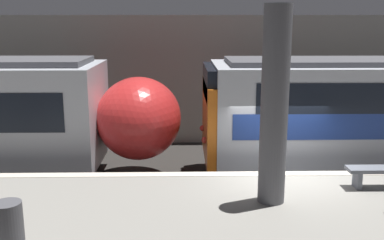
% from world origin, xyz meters
% --- Properties ---
extents(ground_plane, '(120.00, 120.00, 0.00)m').
position_xyz_m(ground_plane, '(0.00, 0.00, 0.00)').
color(ground_plane, '#282623').
extents(station_rear_barrier, '(50.00, 0.15, 4.80)m').
position_xyz_m(station_rear_barrier, '(0.00, 6.73, 2.40)').
color(station_rear_barrier, '#9E998E').
rests_on(station_rear_barrier, ground).
extents(support_pillar_near, '(0.52, 0.52, 3.81)m').
position_xyz_m(support_pillar_near, '(-0.68, -1.74, 3.02)').
color(support_pillar_near, '#56565B').
rests_on(support_pillar_near, platform).
extents(platform_bench, '(1.50, 0.40, 0.45)m').
position_xyz_m(platform_bench, '(1.82, -1.06, 1.45)').
color(platform_bench, slate).
rests_on(platform_bench, platform).
extents(trash_bin, '(0.44, 0.44, 0.85)m').
position_xyz_m(trash_bin, '(-5.06, -3.75, 1.54)').
color(trash_bin, '#4C4C51').
rests_on(trash_bin, platform).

